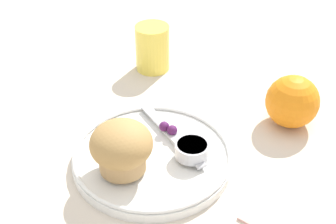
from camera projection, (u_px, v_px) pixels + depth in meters
The scene contains 9 objects.
ground_plane at pixel (157, 158), 0.69m from camera, with size 3.00×3.00×0.00m, color beige.
plate at pixel (153, 157), 0.68m from camera, with size 0.23×0.23×0.02m.
muffin at pixel (122, 147), 0.62m from camera, with size 0.09×0.09×0.07m.
cream_ramekin at pixel (192, 149), 0.66m from camera, with size 0.05×0.05×0.02m.
berry_pair at pixel (168, 128), 0.70m from camera, with size 0.03×0.02×0.02m.
butter_knife at pixel (173, 135), 0.70m from camera, with size 0.16×0.08×0.00m.
orange_fruit at pixel (292, 102), 0.73m from camera, with size 0.08×0.08×0.08m.
juice_glass at pixel (152, 48), 0.87m from camera, with size 0.06×0.06×0.09m.
folded_napkin at pixel (290, 224), 0.58m from camera, with size 0.12×0.06×0.01m.
Camera 1 is at (0.32, -0.41, 0.46)m, focal length 50.00 mm.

